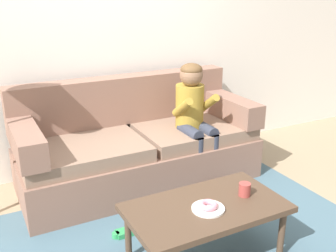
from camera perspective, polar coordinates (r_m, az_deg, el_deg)
The scene contains 10 objects.
ground at distance 3.11m, azimuth 0.42°, elevation -14.46°, with size 10.00×10.00×0.00m, color #9E896B.
wall_back at distance 3.89m, azimuth -9.51°, elevation 14.21°, with size 8.00×0.10×2.80m, color silver.
area_rug at distance 2.93m, azimuth 2.80°, elevation -16.77°, with size 2.76×2.03×0.01m, color #476675.
couch at distance 3.67m, azimuth -4.50°, elevation -2.97°, with size 2.14×0.90×0.95m.
coffee_table at distance 2.62m, azimuth 5.48°, elevation -12.11°, with size 1.03×0.58×0.41m.
person_child at distance 3.59m, azimuth 3.76°, elevation 2.11°, with size 0.34×0.58×1.10m.
plate at distance 2.55m, azimuth 5.81°, elevation -11.77°, with size 0.21×0.21×0.01m, color white.
donut at distance 2.54m, azimuth 5.83°, elevation -11.28°, with size 0.12×0.12×0.04m, color pink.
mug at distance 2.72m, azimuth 10.99°, elevation -8.97°, with size 0.08×0.08×0.09m, color #993D38.
toy_controller at distance 3.03m, azimuth -5.98°, elevation -15.06°, with size 0.23×0.09×0.05m.
Camera 1 is at (-1.21, -2.28, 1.74)m, focal length 42.26 mm.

